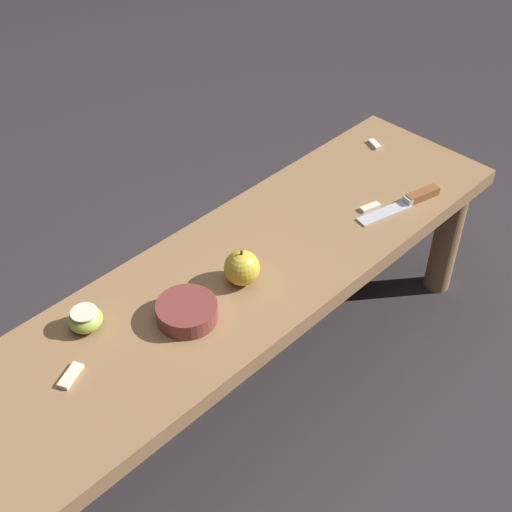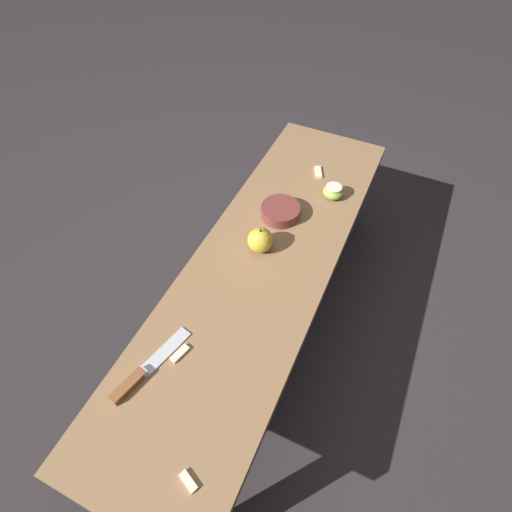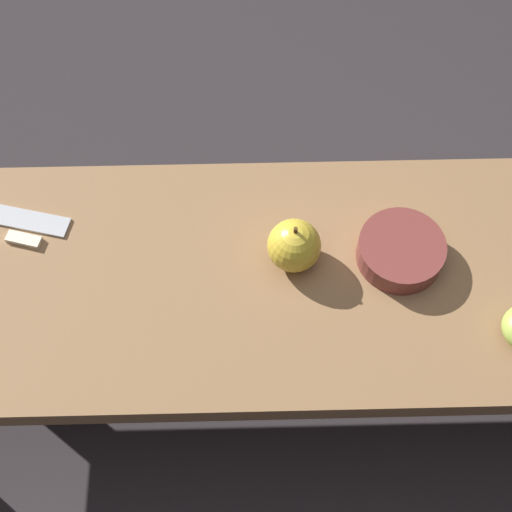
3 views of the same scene
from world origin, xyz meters
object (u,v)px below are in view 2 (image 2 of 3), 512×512
Objects in this scene: knife at (140,375)px; apple_cut at (333,191)px; wooden_bench at (262,277)px; bowl at (280,211)px; apple_whole at (260,240)px.

apple_cut is (0.76, -0.21, 0.01)m from knife.
bowl reaches higher than wooden_bench.
apple_cut is at bearing -38.53° from bowl.
apple_whole reaches higher than apple_cut.
wooden_bench is at bearing -150.36° from apple_whole.
apple_whole is at bearing 179.53° from bowl.
apple_whole is 0.69× the size of bowl.
apple_whole is (0.05, 0.03, 0.11)m from wooden_bench.
bowl is (-0.15, 0.12, -0.00)m from apple_cut.
apple_whole is 0.15m from bowl.
knife is 1.89× the size of bowl.
knife is at bearing 171.45° from bowl.
knife is 0.79m from apple_cut.
bowl reaches higher than knife.
apple_whole is at bearing 2.83° from knife.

